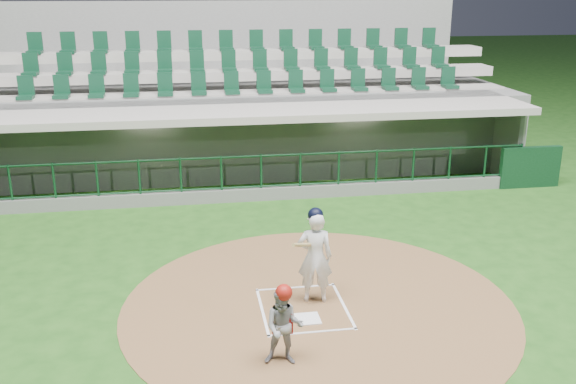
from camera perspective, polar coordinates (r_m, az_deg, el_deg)
name	(u,v)px	position (r m, az deg, el deg)	size (l,w,h in m)	color
ground	(301,301)	(12.10, 1.12, -9.70)	(120.00, 120.00, 0.00)	#1C4915
dirt_circle	(319,305)	(11.98, 2.73, -10.00)	(7.20, 7.20, 0.01)	brown
home_plate	(308,319)	(11.48, 1.76, -11.20)	(0.43, 0.43, 0.02)	white
batter_box_chalk	(303,308)	(11.83, 1.39, -10.29)	(1.55, 1.80, 0.01)	white
dugout_structure	(259,149)	(19.06, -2.59, 3.82)	(16.40, 3.70, 3.00)	slate
seating_deck	(243,114)	(21.94, -4.00, 6.92)	(17.00, 6.72, 5.15)	slate
batter	(315,255)	(11.73, 2.41, -5.63)	(0.89, 0.91, 1.83)	white
catcher	(284,325)	(9.99, -0.37, -11.75)	(0.70, 0.59, 1.34)	gray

